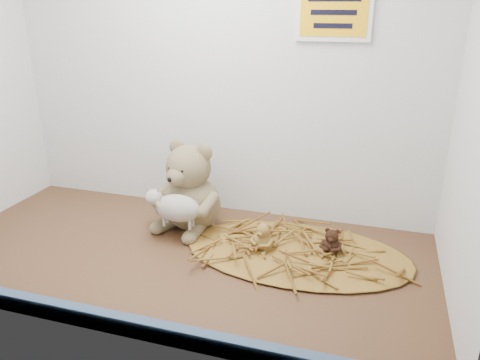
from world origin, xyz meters
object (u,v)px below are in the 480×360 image
(toy_lamb, at_px, (178,208))
(mini_teddy_brown, at_px, (332,240))
(main_teddy, at_px, (191,185))
(mini_teddy_tan, at_px, (264,235))

(toy_lamb, distance_m, mini_teddy_brown, 0.39)
(main_teddy, bearing_deg, mini_teddy_brown, 6.96)
(toy_lamb, height_order, mini_teddy_brown, toy_lamb)
(main_teddy, bearing_deg, toy_lamb, -75.08)
(toy_lamb, relative_size, mini_teddy_brown, 2.34)
(toy_lamb, bearing_deg, mini_teddy_tan, 1.03)
(mini_teddy_tan, bearing_deg, main_teddy, 177.93)
(main_teddy, xyz_separation_m, mini_teddy_tan, (0.22, -0.08, -0.07))
(mini_teddy_tan, height_order, mini_teddy_brown, mini_teddy_tan)
(mini_teddy_tan, distance_m, mini_teddy_brown, 0.16)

